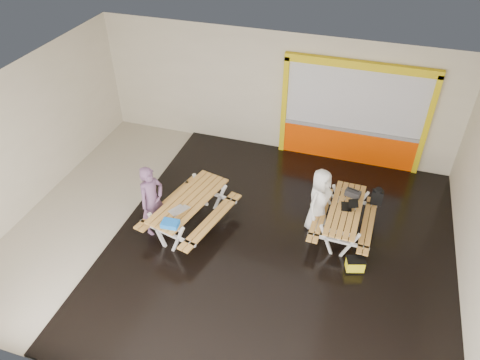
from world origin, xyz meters
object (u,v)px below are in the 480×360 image
(picnic_table_right, at_px, (345,215))
(fluke_bag, at_px, (355,265))
(person_left, at_px, (152,201))
(laptop_left, at_px, (179,210))
(toolbox, at_px, (353,193))
(blue_pouch, at_px, (170,224))
(picnic_table_left, at_px, (189,206))
(laptop_right, at_px, (349,205))
(dark_case, at_px, (329,229))
(backpack, at_px, (377,196))
(person_right, at_px, (319,200))

(picnic_table_right, height_order, fluke_bag, picnic_table_right)
(person_left, xyz_separation_m, laptop_left, (0.70, -0.12, 0.01))
(toolbox, bearing_deg, blue_pouch, -147.31)
(person_left, bearing_deg, picnic_table_left, -43.83)
(picnic_table_left, distance_m, laptop_right, 3.61)
(picnic_table_right, relative_size, blue_pouch, 5.54)
(dark_case, bearing_deg, laptop_right, 22.37)
(picnic_table_right, height_order, toolbox, toolbox)
(toolbox, bearing_deg, picnic_table_left, -158.79)
(blue_pouch, bearing_deg, dark_case, 28.40)
(blue_pouch, xyz_separation_m, fluke_bag, (3.87, 0.71, -0.71))
(toolbox, xyz_separation_m, backpack, (0.56, 0.25, -0.14))
(person_right, distance_m, toolbox, 0.82)
(person_right, distance_m, fluke_bag, 1.65)
(picnic_table_left, xyz_separation_m, laptop_left, (-0.04, -0.46, 0.26))
(picnic_table_left, distance_m, person_left, 0.85)
(person_right, height_order, blue_pouch, person_right)
(picnic_table_right, xyz_separation_m, laptop_right, (0.05, 0.07, 0.23))
(person_left, height_order, backpack, person_left)
(picnic_table_right, relative_size, person_right, 1.24)
(dark_case, height_order, fluke_bag, fluke_bag)
(fluke_bag, bearing_deg, toolbox, 101.49)
(picnic_table_left, distance_m, picnic_table_right, 3.53)
(picnic_table_left, distance_m, toolbox, 3.77)
(picnic_table_left, bearing_deg, person_left, -155.55)
(picnic_table_left, height_order, fluke_bag, picnic_table_left)
(picnic_table_right, bearing_deg, fluke_bag, -69.21)
(laptop_right, bearing_deg, backpack, 48.60)
(person_left, bearing_deg, laptop_right, -51.41)
(person_left, bearing_deg, laptop_left, -77.90)
(laptop_left, distance_m, laptop_right, 3.79)
(toolbox, distance_m, dark_case, 1.00)
(person_left, relative_size, toolbox, 4.66)
(laptop_right, xyz_separation_m, toolbox, (0.04, 0.42, 0.03))
(picnic_table_left, bearing_deg, person_right, 18.43)
(person_right, height_order, backpack, person_right)
(laptop_left, xyz_separation_m, laptop_right, (3.52, 1.40, -0.10))
(toolbox, height_order, fluke_bag, toolbox)
(fluke_bag, bearing_deg, person_left, -178.36)
(laptop_left, relative_size, dark_case, 1.23)
(laptop_left, xyz_separation_m, fluke_bag, (3.87, 0.25, -0.72))
(picnic_table_left, height_order, laptop_right, laptop_right)
(person_left, height_order, fluke_bag, person_left)
(picnic_table_right, height_order, backpack, backpack)
(person_right, relative_size, blue_pouch, 4.48)
(person_left, height_order, laptop_left, person_left)
(blue_pouch, distance_m, dark_case, 3.69)
(picnic_table_right, xyz_separation_m, blue_pouch, (-3.46, -1.79, 0.33))
(person_right, height_order, laptop_left, person_right)
(laptop_left, bearing_deg, backpack, 26.74)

